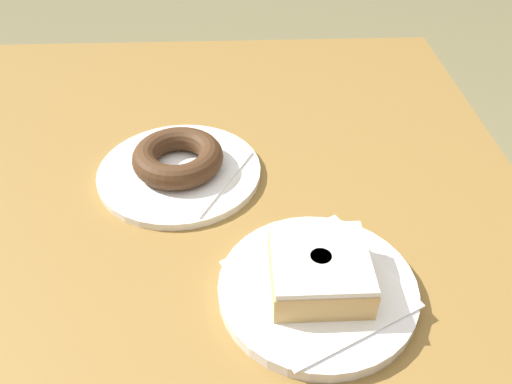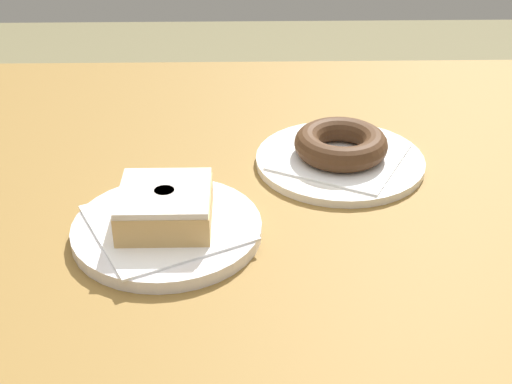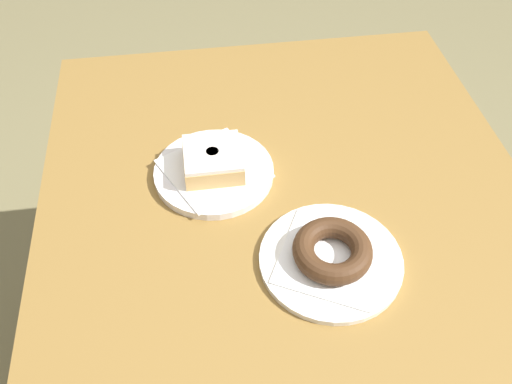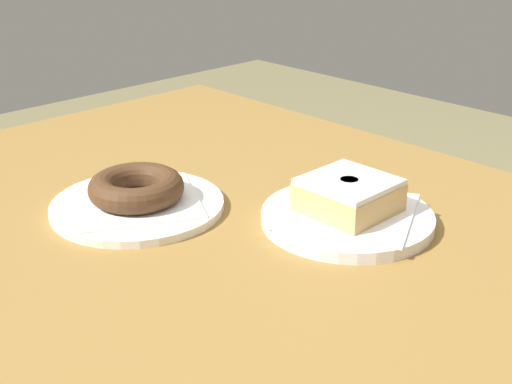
# 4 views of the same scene
# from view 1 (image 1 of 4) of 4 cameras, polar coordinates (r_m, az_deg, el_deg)

# --- Properties ---
(table) EXTENTS (1.03, 0.83, 0.73)m
(table) POSITION_cam_1_polar(r_m,az_deg,el_deg) (0.70, -4.89, -7.45)
(table) COLOR olive
(table) RESTS_ON ground_plane
(plate_glazed_square) EXTENTS (0.21, 0.21, 0.01)m
(plate_glazed_square) POSITION_cam_1_polar(r_m,az_deg,el_deg) (0.57, 6.61, -10.31)
(plate_glazed_square) COLOR white
(plate_glazed_square) RESTS_ON table
(napkin_glazed_square) EXTENTS (0.20, 0.20, 0.00)m
(napkin_glazed_square) POSITION_cam_1_polar(r_m,az_deg,el_deg) (0.56, 6.68, -9.74)
(napkin_glazed_square) COLOR white
(napkin_glazed_square) RESTS_ON plate_glazed_square
(donut_glazed_square) EXTENTS (0.10, 0.10, 0.04)m
(donut_glazed_square) POSITION_cam_1_polar(r_m,az_deg,el_deg) (0.54, 6.85, -8.27)
(donut_glazed_square) COLOR tan
(donut_glazed_square) RESTS_ON napkin_glazed_square
(plate_chocolate_ring) EXTENTS (0.22, 0.22, 0.01)m
(plate_chocolate_ring) POSITION_cam_1_polar(r_m,az_deg,el_deg) (0.72, -8.22, 2.14)
(plate_chocolate_ring) COLOR white
(plate_chocolate_ring) RESTS_ON table
(napkin_chocolate_ring) EXTENTS (0.20, 0.20, 0.00)m
(napkin_chocolate_ring) POSITION_cam_1_polar(r_m,az_deg,el_deg) (0.71, -8.27, 2.56)
(napkin_chocolate_ring) COLOR white
(napkin_chocolate_ring) RESTS_ON plate_chocolate_ring
(donut_chocolate_ring) EXTENTS (0.12, 0.12, 0.03)m
(donut_chocolate_ring) POSITION_cam_1_polar(r_m,az_deg,el_deg) (0.70, -8.41, 3.72)
(donut_chocolate_ring) COLOR #442A17
(donut_chocolate_ring) RESTS_ON napkin_chocolate_ring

